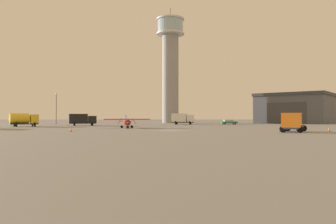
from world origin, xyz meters
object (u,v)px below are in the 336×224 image
object	(u,v)px
light_post_east	(56,106)
control_tower	(170,62)
truck_flatbed_orange	(293,123)
truck_fuel_tanker_yellow	(24,119)
traffic_cone_near_right	(71,129)
airplane_red	(127,122)
truck_box_white	(182,118)
traffic_cone_near_left	(329,129)
truck_box_black	(82,119)
car_green	(229,122)

from	to	relation	value
light_post_east	control_tower	bearing A→B (deg)	27.64
truck_flatbed_orange	truck_fuel_tanker_yellow	bearing A→B (deg)	-89.62
traffic_cone_near_right	truck_fuel_tanker_yellow	bearing A→B (deg)	123.67
airplane_red	traffic_cone_near_right	world-z (taller)	airplane_red
truck_box_white	traffic_cone_near_left	world-z (taller)	truck_box_white
truck_flatbed_orange	light_post_east	size ratio (longest dim) A/B	0.75
traffic_cone_near_left	traffic_cone_near_right	bearing A→B (deg)	178.66
traffic_cone_near_left	traffic_cone_near_right	size ratio (longest dim) A/B	0.83
truck_box_black	traffic_cone_near_left	distance (m)	56.19
control_tower	car_green	bearing A→B (deg)	-58.20
truck_box_white	car_green	size ratio (longest dim) A/B	1.43
truck_flatbed_orange	truck_box_black	bearing A→B (deg)	-102.96
truck_box_white	car_green	distance (m)	13.37
truck_box_black	car_green	xyz separation A→B (m)	(39.61, 9.47, -0.91)
control_tower	traffic_cone_near_left	world-z (taller)	control_tower
control_tower	traffic_cone_near_right	bearing A→B (deg)	-105.92
airplane_red	truck_flatbed_orange	size ratio (longest dim) A/B	1.31
control_tower	light_post_east	bearing A→B (deg)	-152.36
truck_fuel_tanker_yellow	light_post_east	xyz separation A→B (m)	(0.60, 23.15, 3.79)
truck_fuel_tanker_yellow	traffic_cone_near_left	bearing A→B (deg)	-57.22
truck_fuel_tanker_yellow	truck_box_black	size ratio (longest dim) A/B	0.90
truck_fuel_tanker_yellow	airplane_red	bearing A→B (deg)	-56.22
truck_box_white	light_post_east	xyz separation A→B (m)	(-37.29, 4.46, 3.72)
truck_box_white	truck_fuel_tanker_yellow	bearing A→B (deg)	-139.67
truck_flatbed_orange	truck_box_black	world-z (taller)	truck_box_black
truck_fuel_tanker_yellow	light_post_east	size ratio (longest dim) A/B	0.68
car_green	traffic_cone_near_right	size ratio (longest dim) A/B	7.00
control_tower	truck_fuel_tanker_yellow	size ratio (longest dim) A/B	6.60
truck_fuel_tanker_yellow	truck_flatbed_orange	size ratio (longest dim) A/B	0.91
truck_fuel_tanker_yellow	car_green	size ratio (longest dim) A/B	1.34
truck_fuel_tanker_yellow	light_post_east	world-z (taller)	light_post_east
truck_flatbed_orange	traffic_cone_near_right	distance (m)	33.00
airplane_red	truck_box_white	size ratio (longest dim) A/B	1.36
truck_box_black	car_green	world-z (taller)	truck_box_black
truck_box_black	traffic_cone_near_right	size ratio (longest dim) A/B	10.44
traffic_cone_near_left	truck_fuel_tanker_yellow	bearing A→B (deg)	155.30
airplane_red	light_post_east	world-z (taller)	light_post_east
light_post_east	truck_flatbed_orange	bearing A→B (deg)	-47.01
truck_fuel_tanker_yellow	traffic_cone_near_right	distance (m)	30.21
traffic_cone_near_right	control_tower	bearing A→B (deg)	74.08
truck_fuel_tanker_yellow	truck_box_white	size ratio (longest dim) A/B	0.94
airplane_red	light_post_east	xyz separation A→B (m)	(-23.52, 33.73, 4.24)
airplane_red	light_post_east	size ratio (longest dim) A/B	0.98
airplane_red	truck_fuel_tanker_yellow	size ratio (longest dim) A/B	1.45
truck_flatbed_orange	traffic_cone_near_right	world-z (taller)	truck_flatbed_orange
airplane_red	truck_flatbed_orange	distance (m)	31.48
truck_box_white	traffic_cone_near_right	size ratio (longest dim) A/B	10.00
traffic_cone_near_left	control_tower	bearing A→B (deg)	107.17
car_green	light_post_east	size ratio (longest dim) A/B	0.51
control_tower	traffic_cone_near_left	distance (m)	73.97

